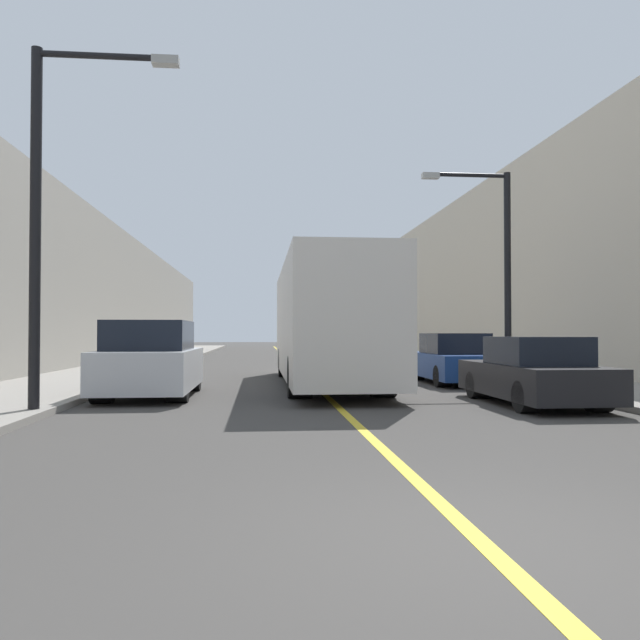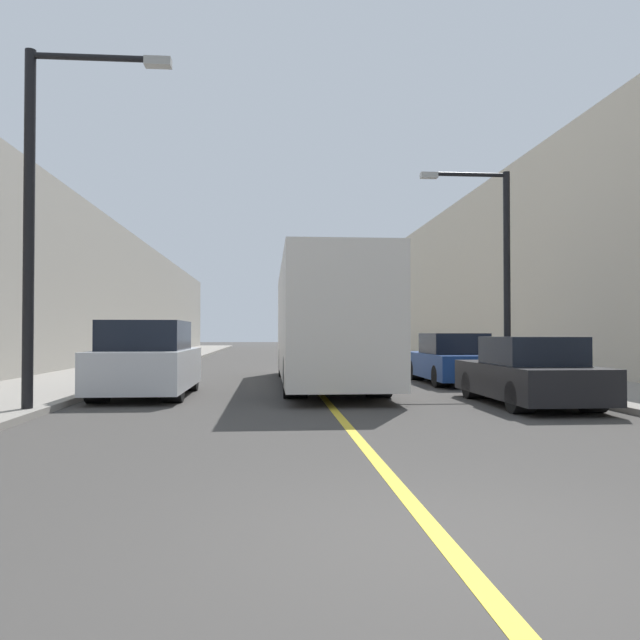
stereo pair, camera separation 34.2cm
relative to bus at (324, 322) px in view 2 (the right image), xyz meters
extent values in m
plane|color=#3F3D3A|center=(-0.31, -13.70, -1.83)|extent=(200.00, 200.00, 0.00)
cube|color=gray|center=(-7.51, 16.30, -1.77)|extent=(3.59, 72.00, 0.13)
cube|color=gray|center=(6.89, 16.30, -1.77)|extent=(3.59, 72.00, 0.13)
cube|color=gray|center=(-11.30, 16.30, 1.74)|extent=(4.00, 72.00, 7.14)
cube|color=beige|center=(10.69, 16.30, 2.54)|extent=(4.00, 72.00, 8.75)
cube|color=gold|center=(-0.31, 16.30, -1.83)|extent=(0.16, 72.00, 0.01)
cube|color=silver|center=(0.00, 0.01, 0.03)|extent=(2.51, 11.44, 3.14)
cube|color=black|center=(0.00, -5.68, 0.58)|extent=(2.14, 0.04, 1.41)
cylinder|color=black|center=(-0.98, -3.54, -1.34)|extent=(0.55, 0.99, 0.99)
cylinder|color=black|center=(0.98, -3.54, -1.34)|extent=(0.55, 0.99, 0.99)
cylinder|color=black|center=(-0.98, 3.55, -1.34)|extent=(0.55, 0.99, 0.99)
cylinder|color=black|center=(0.98, 3.55, -1.34)|extent=(0.55, 0.99, 0.99)
cube|color=silver|center=(-4.48, -2.84, -1.17)|extent=(2.04, 4.44, 0.91)
cube|color=black|center=(-4.48, -3.07, -0.37)|extent=(1.80, 2.44, 0.69)
cube|color=black|center=(-4.48, -5.04, -1.01)|extent=(1.74, 0.04, 0.41)
cylinder|color=black|center=(-5.28, -4.22, -1.49)|extent=(0.45, 0.68, 0.68)
cylinder|color=black|center=(-3.69, -4.22, -1.49)|extent=(0.45, 0.68, 0.68)
cylinder|color=black|center=(-5.28, -1.47, -1.49)|extent=(0.45, 0.68, 0.68)
cylinder|color=black|center=(-3.69, -1.47, -1.49)|extent=(0.45, 0.68, 0.68)
cube|color=black|center=(3.85, -5.30, -1.31)|extent=(1.81, 4.33, 0.68)
cube|color=black|center=(3.85, -5.52, -0.68)|extent=(1.59, 1.95, 0.58)
cube|color=black|center=(3.85, -7.44, -1.19)|extent=(1.54, 0.04, 0.31)
cylinder|color=black|center=(3.14, -6.64, -1.52)|extent=(0.40, 0.62, 0.62)
cylinder|color=black|center=(4.55, -6.64, -1.52)|extent=(0.40, 0.62, 0.62)
cylinder|color=black|center=(3.14, -3.96, -1.52)|extent=(0.40, 0.62, 0.62)
cylinder|color=black|center=(4.55, -3.96, -1.52)|extent=(0.40, 0.62, 0.62)
cube|color=navy|center=(3.90, 0.42, -1.29)|extent=(1.83, 4.58, 0.72)
cube|color=black|center=(3.90, 0.19, -0.63)|extent=(1.61, 2.06, 0.61)
cube|color=black|center=(3.90, -1.84, -1.17)|extent=(1.55, 0.04, 0.32)
cylinder|color=black|center=(3.19, -1.00, -1.52)|extent=(0.40, 0.62, 0.62)
cylinder|color=black|center=(4.62, -1.00, -1.52)|extent=(0.40, 0.62, 0.62)
cylinder|color=black|center=(3.19, 1.84, -1.52)|extent=(0.40, 0.62, 0.62)
cylinder|color=black|center=(4.62, 1.84, -1.52)|extent=(0.40, 0.62, 0.62)
cylinder|color=black|center=(-6.01, -6.19, 1.62)|extent=(0.20, 0.20, 6.65)
cylinder|color=black|center=(-4.85, -6.19, 4.85)|extent=(2.33, 0.12, 0.12)
cube|color=#999993|center=(-3.69, -6.19, 4.80)|extent=(0.50, 0.24, 0.16)
cylinder|color=black|center=(5.40, -0.24, 1.37)|extent=(0.20, 0.20, 6.15)
cylinder|color=black|center=(4.23, -0.24, 4.35)|extent=(2.33, 0.12, 0.12)
cube|color=#999993|center=(3.07, -0.24, 4.30)|extent=(0.50, 0.24, 0.16)
camera|label=1|loc=(-1.91, -18.03, -0.32)|focal=35.00mm
camera|label=2|loc=(-1.57, -18.06, -0.32)|focal=35.00mm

